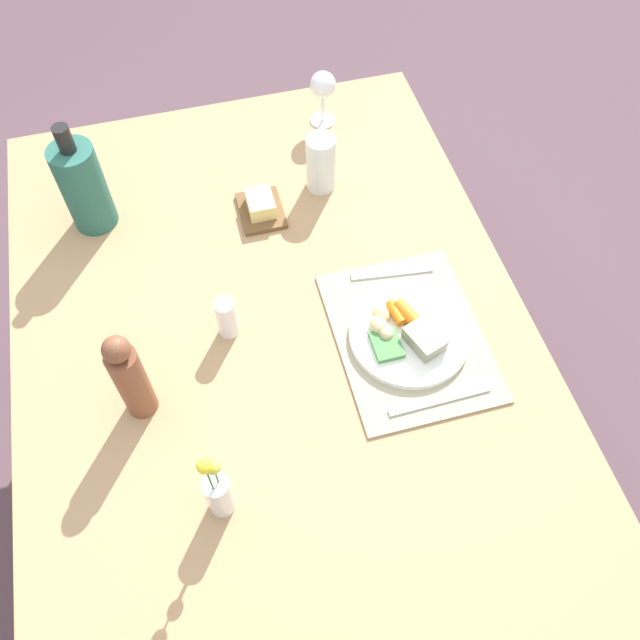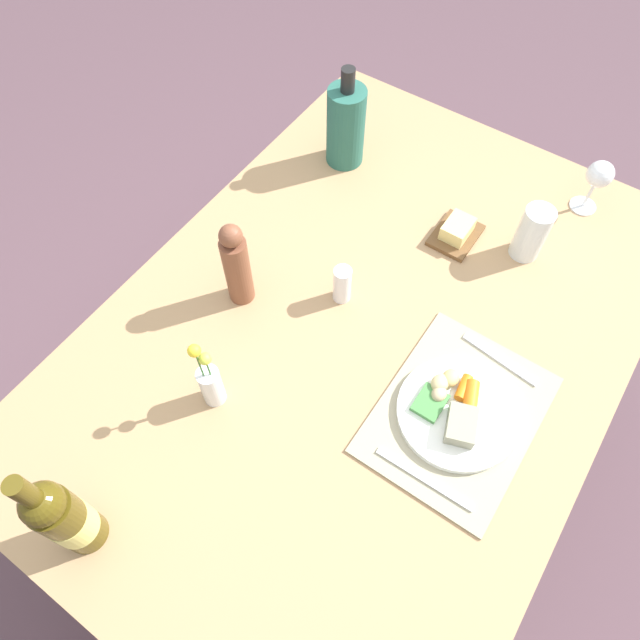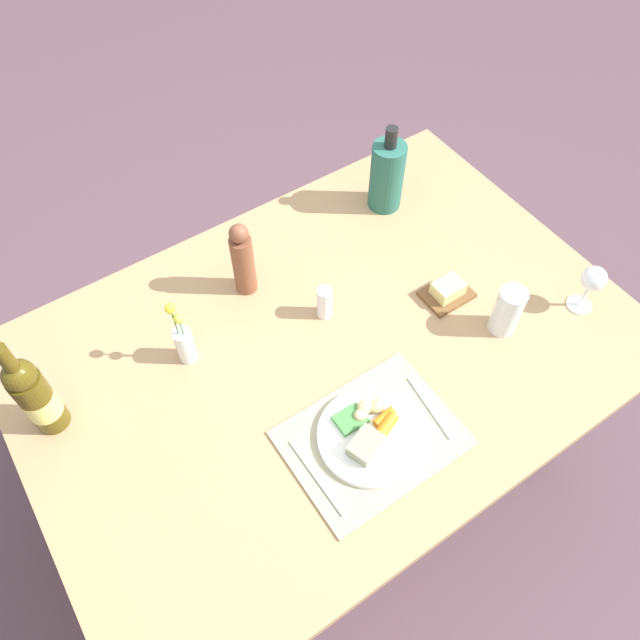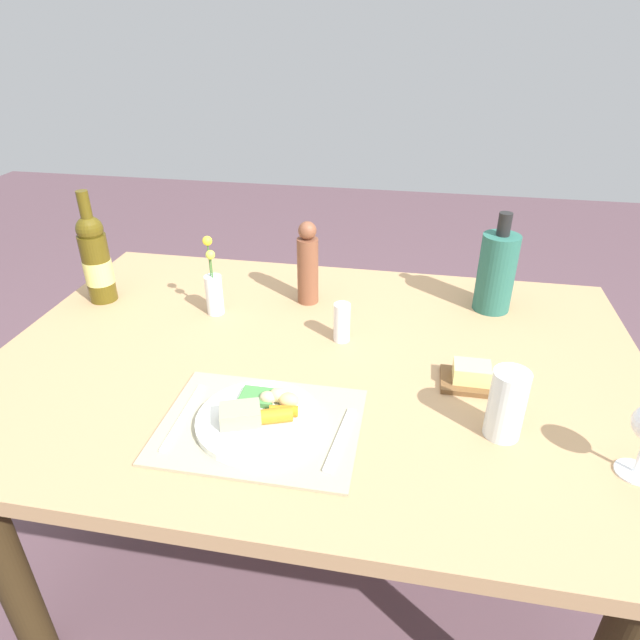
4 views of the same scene
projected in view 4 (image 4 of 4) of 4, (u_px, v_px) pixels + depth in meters
ground_plane at (317, 557)px, 1.66m from camera, size 8.00×8.00×0.00m
dining_table at (316, 391)px, 1.35m from camera, size 1.54×1.06×0.72m
placemat at (261, 425)px, 1.08m from camera, size 0.39×0.30×0.01m
dinner_plate at (260, 417)px, 1.08m from camera, size 0.25×0.25×0.05m
fork at (184, 416)px, 1.10m from camera, size 0.02×0.21×0.00m
knife at (340, 439)px, 1.04m from camera, size 0.04×0.18×0.00m
pepper_mill at (308, 265)px, 1.50m from camera, size 0.06×0.06×0.24m
water_tumbler at (506, 408)px, 1.04m from camera, size 0.07×0.07×0.14m
cooler_bottle at (496, 272)px, 1.47m from camera, size 0.10×0.10×0.27m
wine_bottle at (96, 259)px, 1.51m from camera, size 0.08×0.08×0.32m
salt_shaker at (342, 322)px, 1.35m from camera, size 0.04×0.04×0.10m
butter_dish at (471, 377)px, 1.20m from camera, size 0.13×0.10×0.05m
flower_vase at (214, 289)px, 1.46m from camera, size 0.05×0.05×0.22m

